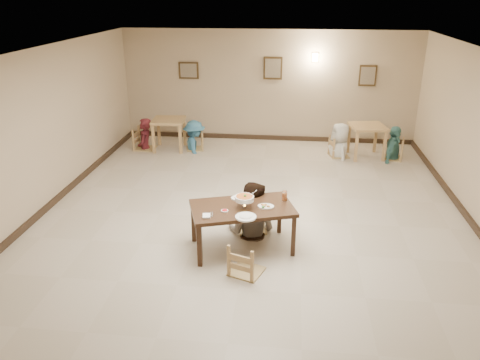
# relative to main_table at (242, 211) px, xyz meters

# --- Properties ---
(floor) EXTENTS (10.00, 10.00, 0.00)m
(floor) POSITION_rel_main_table_xyz_m (0.07, 1.06, -0.68)
(floor) COLOR #BEB09C
(floor) RESTS_ON ground
(ceiling) EXTENTS (10.00, 10.00, 0.00)m
(ceiling) POSITION_rel_main_table_xyz_m (0.07, 1.06, 2.32)
(ceiling) COLOR silver
(ceiling) RESTS_ON wall_back
(wall_back) EXTENTS (10.00, 0.00, 10.00)m
(wall_back) POSITION_rel_main_table_xyz_m (0.07, 6.06, 0.82)
(wall_back) COLOR tan
(wall_back) RESTS_ON floor
(wall_front) EXTENTS (10.00, 0.00, 10.00)m
(wall_front) POSITION_rel_main_table_xyz_m (0.07, -3.94, 0.82)
(wall_front) COLOR tan
(wall_front) RESTS_ON floor
(wall_left) EXTENTS (0.00, 10.00, 10.00)m
(wall_left) POSITION_rel_main_table_xyz_m (-3.93, 1.06, 0.82)
(wall_left) COLOR tan
(wall_left) RESTS_ON floor
(baseboard_back) EXTENTS (8.00, 0.06, 0.12)m
(baseboard_back) POSITION_rel_main_table_xyz_m (0.07, 6.03, -0.62)
(baseboard_back) COLOR #2F2116
(baseboard_back) RESTS_ON floor
(baseboard_left) EXTENTS (0.06, 10.00, 0.12)m
(baseboard_left) POSITION_rel_main_table_xyz_m (-3.90, 1.06, -0.62)
(baseboard_left) COLOR #2F2116
(baseboard_left) RESTS_ON floor
(baseboard_right) EXTENTS (0.06, 10.00, 0.12)m
(baseboard_right) POSITION_rel_main_table_xyz_m (4.04, 1.06, -0.62)
(baseboard_right) COLOR #2F2116
(baseboard_right) RESTS_ON floor
(picture_a) EXTENTS (0.55, 0.04, 0.45)m
(picture_a) POSITION_rel_main_table_xyz_m (-2.13, 6.02, 1.22)
(picture_a) COLOR #3A2814
(picture_a) RESTS_ON wall_back
(picture_b) EXTENTS (0.50, 0.04, 0.60)m
(picture_b) POSITION_rel_main_table_xyz_m (0.17, 6.02, 1.32)
(picture_b) COLOR #3A2814
(picture_b) RESTS_ON wall_back
(picture_c) EXTENTS (0.45, 0.04, 0.55)m
(picture_c) POSITION_rel_main_table_xyz_m (2.67, 6.02, 1.17)
(picture_c) COLOR #3A2814
(picture_c) RESTS_ON wall_back
(wall_sconce) EXTENTS (0.16, 0.05, 0.22)m
(wall_sconce) POSITION_rel_main_table_xyz_m (1.27, 6.02, 1.62)
(wall_sconce) COLOR #FFD88C
(wall_sconce) RESTS_ON wall_back
(main_table) EXTENTS (1.81, 1.36, 0.76)m
(main_table) POSITION_rel_main_table_xyz_m (0.00, 0.00, 0.00)
(main_table) COLOR #3A2213
(main_table) RESTS_ON floor
(chair_far) EXTENTS (0.48, 0.48, 1.02)m
(chair_far) POSITION_rel_main_table_xyz_m (0.11, 0.67, -0.16)
(chair_far) COLOR tan
(chair_far) RESTS_ON floor
(chair_near) EXTENTS (0.46, 0.46, 0.98)m
(chair_near) POSITION_rel_main_table_xyz_m (0.14, -0.70, -0.19)
(chair_near) COLOR tan
(chair_near) RESTS_ON floor
(main_diner) EXTENTS (1.07, 0.92, 1.89)m
(main_diner) POSITION_rel_main_table_xyz_m (0.10, 0.56, 0.27)
(main_diner) COLOR gray
(main_diner) RESTS_ON floor
(curry_warmer) EXTENTS (0.34, 0.31, 0.28)m
(curry_warmer) POSITION_rel_main_table_xyz_m (0.04, -0.03, 0.24)
(curry_warmer) COLOR silver
(curry_warmer) RESTS_ON main_table
(rice_plate_far) EXTENTS (0.31, 0.31, 0.07)m
(rice_plate_far) POSITION_rel_main_table_xyz_m (-0.07, 0.29, 0.10)
(rice_plate_far) COLOR white
(rice_plate_far) RESTS_ON main_table
(rice_plate_near) EXTENTS (0.32, 0.32, 0.07)m
(rice_plate_near) POSITION_rel_main_table_xyz_m (0.10, -0.38, 0.10)
(rice_plate_near) COLOR white
(rice_plate_near) RESTS_ON main_table
(fried_plate) EXTENTS (0.26, 0.26, 0.06)m
(fried_plate) POSITION_rel_main_table_xyz_m (0.37, 0.02, 0.10)
(fried_plate) COLOR white
(fried_plate) RESTS_ON main_table
(chili_dish) EXTENTS (0.11, 0.11, 0.02)m
(chili_dish) POSITION_rel_main_table_xyz_m (-0.25, -0.20, 0.09)
(chili_dish) COLOR white
(chili_dish) RESTS_ON main_table
(napkin_cutlery) EXTENTS (0.16, 0.24, 0.03)m
(napkin_cutlery) POSITION_rel_main_table_xyz_m (-0.50, -0.42, 0.09)
(napkin_cutlery) COLOR white
(napkin_cutlery) RESTS_ON main_table
(drink_glass) EXTENTS (0.08, 0.08, 0.16)m
(drink_glass) POSITION_rel_main_table_xyz_m (0.66, 0.32, 0.16)
(drink_glass) COLOR white
(drink_glass) RESTS_ON main_table
(bg_table_left) EXTENTS (0.88, 0.88, 0.82)m
(bg_table_left) POSITION_rel_main_table_xyz_m (-2.47, 4.89, 0.00)
(bg_table_left) COLOR tan
(bg_table_left) RESTS_ON floor
(bg_table_right) EXTENTS (0.94, 0.94, 0.82)m
(bg_table_right) POSITION_rel_main_table_xyz_m (2.62, 4.86, 0.01)
(bg_table_right) COLOR tan
(bg_table_right) RESTS_ON floor
(bg_chair_ll) EXTENTS (0.51, 0.51, 1.08)m
(bg_chair_ll) POSITION_rel_main_table_xyz_m (-3.13, 4.83, -0.14)
(bg_chair_ll) COLOR tan
(bg_chair_ll) RESTS_ON floor
(bg_chair_lr) EXTENTS (0.44, 0.44, 0.93)m
(bg_chair_lr) POSITION_rel_main_table_xyz_m (-1.81, 4.95, -0.21)
(bg_chair_lr) COLOR tan
(bg_chair_lr) RESTS_ON floor
(bg_chair_rl) EXTENTS (0.46, 0.46, 0.97)m
(bg_chair_rl) POSITION_rel_main_table_xyz_m (1.96, 4.83, -0.19)
(bg_chair_rl) COLOR tan
(bg_chair_rl) RESTS_ON floor
(bg_chair_rr) EXTENTS (0.47, 0.47, 0.99)m
(bg_chair_rr) POSITION_rel_main_table_xyz_m (3.29, 4.79, -0.18)
(bg_chair_rr) COLOR tan
(bg_chair_rr) RESTS_ON floor
(bg_diner_a) EXTENTS (0.45, 0.64, 1.67)m
(bg_diner_a) POSITION_rel_main_table_xyz_m (-3.13, 4.83, 0.16)
(bg_diner_a) COLOR #531820
(bg_diner_a) RESTS_ON floor
(bg_diner_b) EXTENTS (0.92, 1.15, 1.57)m
(bg_diner_b) POSITION_rel_main_table_xyz_m (-1.81, 4.95, 0.11)
(bg_diner_b) COLOR teal
(bg_diner_b) RESTS_ON floor
(bg_diner_c) EXTENTS (0.75, 0.96, 1.73)m
(bg_diner_c) POSITION_rel_main_table_xyz_m (1.96, 4.83, 0.19)
(bg_diner_c) COLOR silver
(bg_diner_c) RESTS_ON floor
(bg_diner_d) EXTENTS (0.77, 1.06, 1.67)m
(bg_diner_d) POSITION_rel_main_table_xyz_m (3.29, 4.79, 0.16)
(bg_diner_d) COLOR teal
(bg_diner_d) RESTS_ON floor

